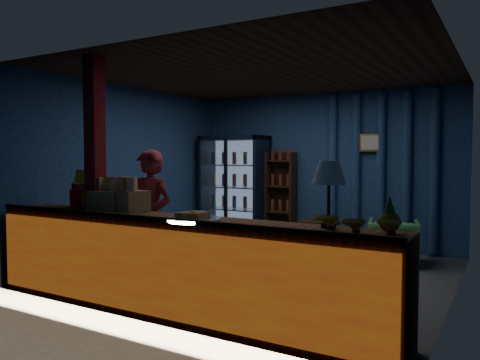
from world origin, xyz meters
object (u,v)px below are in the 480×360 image
object	(u,v)px
green_chair	(393,242)
table_lamp	(329,175)
pastry_tray	(194,218)
shopkeeper	(150,220)

from	to	relation	value
green_chair	table_lamp	size ratio (longest dim) A/B	1.26
green_chair	pastry_tray	size ratio (longest dim) A/B	1.40
shopkeeper	pastry_tray	size ratio (longest dim) A/B	3.24
green_chair	shopkeeper	bearing A→B (deg)	39.84
shopkeeper	green_chair	world-z (taller)	shopkeeper
shopkeeper	pastry_tray	distance (m)	1.24
shopkeeper	table_lamp	distance (m)	2.35
shopkeeper	green_chair	size ratio (longest dim) A/B	2.31
shopkeeper	table_lamp	bearing A→B (deg)	-8.18
shopkeeper	pastry_tray	xyz separation A→B (m)	(1.06, -0.62, 0.17)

